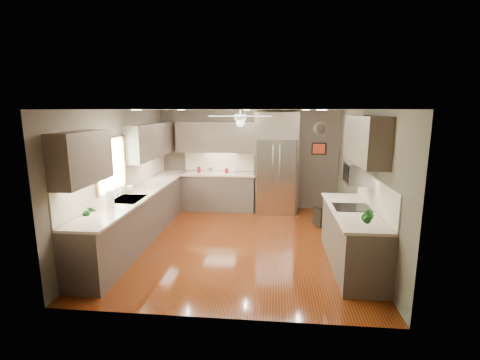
% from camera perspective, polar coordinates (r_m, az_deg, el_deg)
% --- Properties ---
extents(floor, '(5.00, 5.00, 0.00)m').
position_cam_1_polar(floor, '(6.78, -0.21, -10.15)').
color(floor, '#4B170A').
rests_on(floor, ground).
extents(ceiling, '(5.00, 5.00, 0.00)m').
position_cam_1_polar(ceiling, '(6.31, -0.22, 11.48)').
color(ceiling, white).
rests_on(ceiling, ground).
extents(wall_back, '(4.50, 0.00, 4.50)m').
position_cam_1_polar(wall_back, '(8.89, 1.43, 3.38)').
color(wall_back, brown).
rests_on(wall_back, ground).
extents(wall_front, '(4.50, 0.00, 4.50)m').
position_cam_1_polar(wall_front, '(4.03, -3.87, -6.60)').
color(wall_front, brown).
rests_on(wall_front, ground).
extents(wall_left, '(0.00, 5.00, 5.00)m').
position_cam_1_polar(wall_left, '(7.02, -18.80, 0.60)').
color(wall_left, brown).
rests_on(wall_left, ground).
extents(wall_right, '(0.00, 5.00, 5.00)m').
position_cam_1_polar(wall_right, '(6.60, 19.62, -0.12)').
color(wall_right, brown).
rests_on(wall_right, ground).
extents(canister_a, '(0.12, 0.12, 0.14)m').
position_cam_1_polar(canister_a, '(8.81, -6.77, 1.71)').
color(canister_a, maroon).
rests_on(canister_a, back_run).
extents(canister_b, '(0.10, 0.10, 0.14)m').
position_cam_1_polar(canister_b, '(8.75, -4.87, 1.61)').
color(canister_b, silver).
rests_on(canister_b, back_run).
extents(canister_d, '(0.11, 0.11, 0.13)m').
position_cam_1_polar(canister_d, '(8.68, -2.23, 1.50)').
color(canister_d, maroon).
rests_on(canister_d, back_run).
extents(soap_bottle, '(0.10, 0.10, 0.19)m').
position_cam_1_polar(soap_bottle, '(6.97, -17.53, -1.20)').
color(soap_bottle, white).
rests_on(soap_bottle, left_run).
extents(potted_plant_left, '(0.16, 0.11, 0.29)m').
position_cam_1_polar(potted_plant_left, '(5.37, -23.60, -4.79)').
color(potted_plant_left, '#1A5D20').
rests_on(potted_plant_left, left_run).
extents(potted_plant_right, '(0.20, 0.17, 0.32)m').
position_cam_1_polar(potted_plant_right, '(4.94, 20.37, -5.74)').
color(potted_plant_right, '#1A5D20').
rests_on(potted_plant_right, right_run).
extents(bowl, '(0.24, 0.24, 0.05)m').
position_cam_1_polar(bowl, '(8.65, -1.20, 1.24)').
color(bowl, '#B9B48B').
rests_on(bowl, back_run).
extents(left_run, '(0.65, 4.70, 1.45)m').
position_cam_1_polar(left_run, '(7.22, -15.78, -5.19)').
color(left_run, '#50443A').
rests_on(left_run, ground).
extents(back_run, '(1.85, 0.65, 1.45)m').
position_cam_1_polar(back_run, '(8.82, -3.44, -1.76)').
color(back_run, '#50443A').
rests_on(back_run, ground).
extents(uppers, '(4.50, 4.70, 0.95)m').
position_cam_1_polar(uppers, '(7.15, -5.59, 6.38)').
color(uppers, '#50443A').
rests_on(uppers, wall_left).
extents(window, '(0.05, 1.12, 0.92)m').
position_cam_1_polar(window, '(6.52, -20.53, 2.36)').
color(window, '#BFF2B2').
rests_on(window, wall_left).
extents(sink, '(0.50, 0.70, 0.32)m').
position_cam_1_polar(sink, '(6.52, -17.85, -3.23)').
color(sink, silver).
rests_on(sink, left_run).
extents(refrigerator, '(1.06, 0.75, 2.45)m').
position_cam_1_polar(refrigerator, '(8.53, 5.96, 2.56)').
color(refrigerator, silver).
rests_on(refrigerator, ground).
extents(right_run, '(0.70, 2.20, 1.45)m').
position_cam_1_polar(right_run, '(5.97, 17.93, -8.82)').
color(right_run, '#50443A').
rests_on(right_run, ground).
extents(microwave, '(0.43, 0.55, 0.34)m').
position_cam_1_polar(microwave, '(5.98, 18.92, 1.03)').
color(microwave, silver).
rests_on(microwave, wall_right).
extents(ceiling_fan, '(1.18, 1.18, 0.32)m').
position_cam_1_polar(ceiling_fan, '(6.61, 0.05, 10.02)').
color(ceiling_fan, white).
rests_on(ceiling_fan, ceiling).
extents(recessed_lights, '(2.84, 3.14, 0.01)m').
position_cam_1_polar(recessed_lights, '(6.71, -0.21, 11.42)').
color(recessed_lights, white).
rests_on(recessed_lights, ceiling).
extents(wall_clock, '(0.30, 0.03, 0.30)m').
position_cam_1_polar(wall_clock, '(8.84, 12.96, 8.26)').
color(wall_clock, white).
rests_on(wall_clock, wall_back).
extents(framed_print, '(0.36, 0.03, 0.30)m').
position_cam_1_polar(framed_print, '(8.87, 12.82, 5.04)').
color(framed_print, black).
rests_on(framed_print, wall_back).
extents(stool, '(0.46, 0.46, 0.45)m').
position_cam_1_polar(stool, '(7.81, 13.59, -5.69)').
color(stool, black).
rests_on(stool, ground).
extents(paper_towel, '(0.12, 0.12, 0.30)m').
position_cam_1_polar(paper_towel, '(5.96, -20.51, -3.03)').
color(paper_towel, white).
rests_on(paper_towel, left_run).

